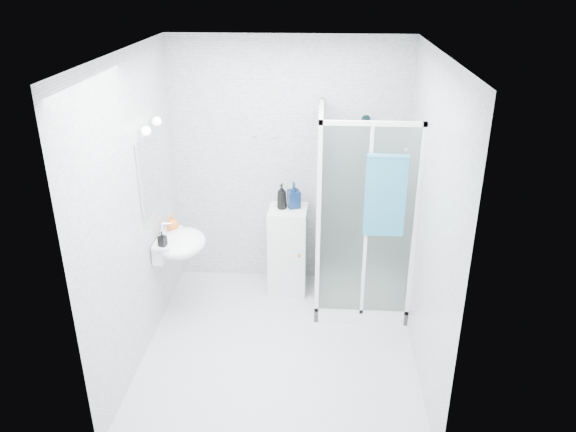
# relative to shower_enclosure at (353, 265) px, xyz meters

# --- Properties ---
(room) EXTENTS (2.40, 2.60, 2.60)m
(room) POSITION_rel_shower_enclosure_xyz_m (-0.67, -0.77, 0.85)
(room) COLOR silver
(room) RESTS_ON ground
(shower_enclosure) EXTENTS (0.90, 0.95, 2.00)m
(shower_enclosure) POSITION_rel_shower_enclosure_xyz_m (0.00, 0.00, 0.00)
(shower_enclosure) COLOR white
(shower_enclosure) RESTS_ON ground
(wall_basin) EXTENTS (0.46, 0.56, 0.35)m
(wall_basin) POSITION_rel_shower_enclosure_xyz_m (-1.66, -0.32, 0.35)
(wall_basin) COLOR white
(wall_basin) RESTS_ON ground
(mirror) EXTENTS (0.02, 0.60, 0.70)m
(mirror) POSITION_rel_shower_enclosure_xyz_m (-1.85, -0.32, 1.05)
(mirror) COLOR white
(mirror) RESTS_ON room
(vanity_lights) EXTENTS (0.10, 0.40, 0.08)m
(vanity_lights) POSITION_rel_shower_enclosure_xyz_m (-1.80, -0.32, 1.47)
(vanity_lights) COLOR silver
(vanity_lights) RESTS_ON room
(wall_hooks) EXTENTS (0.23, 0.06, 0.03)m
(wall_hooks) POSITION_rel_shower_enclosure_xyz_m (-0.92, 0.49, 1.17)
(wall_hooks) COLOR silver
(wall_hooks) RESTS_ON room
(storage_cabinet) EXTENTS (0.40, 0.42, 0.94)m
(storage_cabinet) POSITION_rel_shower_enclosure_xyz_m (-0.66, 0.24, 0.02)
(storage_cabinet) COLOR silver
(storage_cabinet) RESTS_ON ground
(hand_towel) EXTENTS (0.35, 0.05, 0.75)m
(hand_towel) POSITION_rel_shower_enclosure_xyz_m (0.22, -0.40, 0.93)
(hand_towel) COLOR teal
(hand_towel) RESTS_ON shower_enclosure
(shampoo_bottle_a) EXTENTS (0.13, 0.13, 0.26)m
(shampoo_bottle_a) POSITION_rel_shower_enclosure_xyz_m (-0.72, 0.24, 0.62)
(shampoo_bottle_a) COLOR black
(shampoo_bottle_a) RESTS_ON storage_cabinet
(shampoo_bottle_b) EXTENTS (0.15, 0.15, 0.27)m
(shampoo_bottle_b) POSITION_rel_shower_enclosure_xyz_m (-0.61, 0.28, 0.62)
(shampoo_bottle_b) COLOR #0B1F45
(shampoo_bottle_b) RESTS_ON storage_cabinet
(soap_dispenser_orange) EXTENTS (0.14, 0.14, 0.16)m
(soap_dispenser_orange) POSITION_rel_shower_enclosure_xyz_m (-1.74, -0.17, 0.49)
(soap_dispenser_orange) COLOR orange
(soap_dispenser_orange) RESTS_ON wall_basin
(soap_dispenser_black) EXTENTS (0.08, 0.08, 0.14)m
(soap_dispenser_black) POSITION_rel_shower_enclosure_xyz_m (-1.75, -0.51, 0.49)
(soap_dispenser_black) COLOR black
(soap_dispenser_black) RESTS_ON wall_basin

